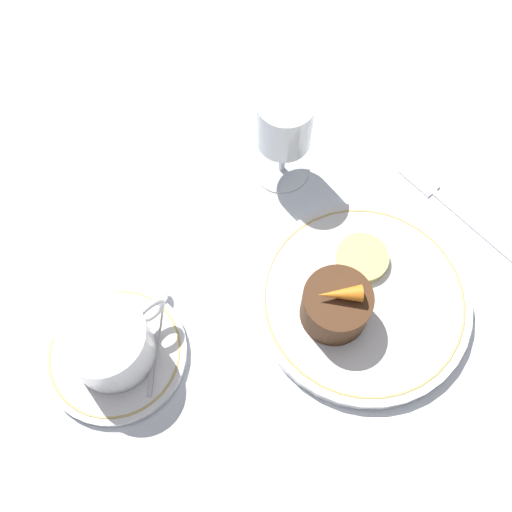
{
  "coord_description": "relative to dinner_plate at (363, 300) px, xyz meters",
  "views": [
    {
      "loc": [
        -0.24,
        -0.15,
        0.62
      ],
      "look_at": [
        -0.07,
        0.05,
        0.04
      ],
      "focal_mm": 42.0,
      "sensor_mm": 36.0,
      "label": 1
    }
  ],
  "objects": [
    {
      "name": "fork",
      "position": [
        0.16,
        0.03,
        -0.01
      ],
      "size": [
        0.02,
        0.18,
        0.01
      ],
      "color": "silver",
      "rests_on": "ground_plane"
    },
    {
      "name": "dessert_cake",
      "position": [
        -0.04,
        0.01,
        0.03
      ],
      "size": [
        0.07,
        0.07,
        0.05
      ],
      "color": "#4C2D19",
      "rests_on": "dinner_plate"
    },
    {
      "name": "spoon",
      "position": [
        -0.19,
        0.12,
        0.0
      ],
      "size": [
        0.09,
        0.1,
        0.0
      ],
      "color": "silver",
      "rests_on": "saucer"
    },
    {
      "name": "saucer",
      "position": [
        -0.24,
        0.12,
        -0.0
      ],
      "size": [
        0.15,
        0.15,
        0.01
      ],
      "color": "white",
      "rests_on": "ground_plane"
    },
    {
      "name": "ground_plane",
      "position": [
        0.01,
        0.05,
        -0.01
      ],
      "size": [
        3.0,
        3.0,
        0.0
      ],
      "primitive_type": "plane",
      "color": "white"
    },
    {
      "name": "dinner_plate",
      "position": [
        0.0,
        0.0,
        0.0
      ],
      "size": [
        0.23,
        0.23,
        0.01
      ],
      "color": "white",
      "rests_on": "ground_plane"
    },
    {
      "name": "carrot_garnish",
      "position": [
        -0.04,
        0.01,
        0.06
      ],
      "size": [
        0.05,
        0.04,
        0.02
      ],
      "color": "orange",
      "rests_on": "dessert_cake"
    },
    {
      "name": "wine_glass",
      "position": [
        0.04,
        0.19,
        0.08
      ],
      "size": [
        0.07,
        0.07,
        0.12
      ],
      "color": "silver",
      "rests_on": "ground_plane"
    },
    {
      "name": "coffee_cup",
      "position": [
        -0.24,
        0.12,
        0.04
      ],
      "size": [
        0.11,
        0.09,
        0.07
      ],
      "color": "white",
      "rests_on": "saucer"
    },
    {
      "name": "pineapple_slice",
      "position": [
        0.03,
        0.03,
        0.01
      ],
      "size": [
        0.06,
        0.06,
        0.01
      ],
      "color": "#EFE075",
      "rests_on": "dinner_plate"
    }
  ]
}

